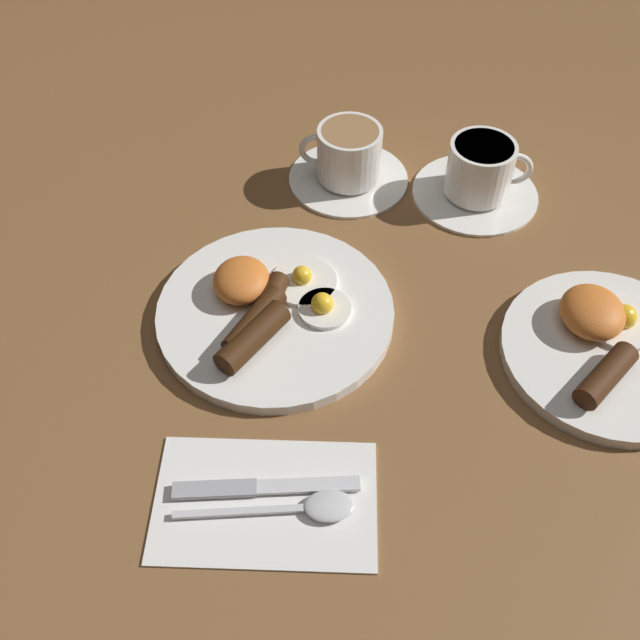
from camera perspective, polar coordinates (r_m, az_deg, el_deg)
The scene contains 8 objects.
ground_plane at distance 0.86m, azimuth -3.39°, elevation 0.23°, with size 3.00×3.00×0.00m, color brown.
breakfast_plate_near at distance 0.85m, azimuth -3.69°, elevation 0.80°, with size 0.27×0.27×0.05m.
breakfast_plate_far at distance 0.88m, azimuth 21.01°, elevation -1.85°, with size 0.24×0.24×0.05m.
teacup_near at distance 1.02m, azimuth 2.17°, elevation 12.09°, with size 0.16×0.16×0.08m.
teacup_far at distance 1.02m, azimuth 12.04°, elevation 10.73°, with size 0.17×0.17×0.08m.
napkin at distance 0.73m, azimuth -4.19°, elevation -13.58°, with size 0.13×0.21×0.01m, color white.
knife at distance 0.73m, azimuth -4.95°, elevation -12.61°, with size 0.03×0.18×0.01m.
spoon at distance 0.72m, azimuth -0.77°, elevation -14.07°, with size 0.04×0.17×0.01m.
Camera 1 is at (0.56, 0.08, 0.65)m, focal length 42.00 mm.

